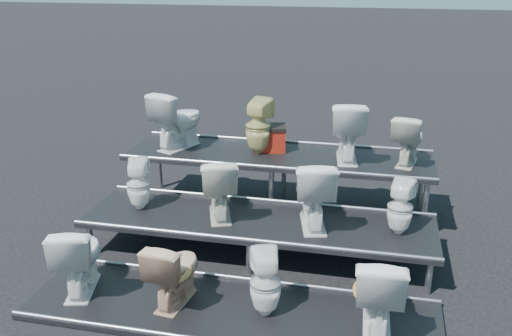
% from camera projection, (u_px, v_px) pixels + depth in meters
% --- Properties ---
extents(ground, '(80.00, 80.00, 0.00)m').
position_uv_depth(ground, '(258.00, 253.00, 7.01)').
color(ground, black).
rests_on(ground, ground).
extents(tier_front, '(4.20, 1.20, 0.06)m').
position_uv_depth(tier_front, '(230.00, 311.00, 5.81)').
color(tier_front, black).
rests_on(tier_front, ground).
extents(tier_mid, '(4.20, 1.20, 0.46)m').
position_uv_depth(tier_mid, '(258.00, 236.00, 6.93)').
color(tier_mid, black).
rests_on(tier_mid, ground).
extents(tier_back, '(4.20, 1.20, 0.86)m').
position_uv_depth(tier_back, '(278.00, 183.00, 8.05)').
color(tier_back, black).
rests_on(tier_back, ground).
extents(toilet_0, '(0.62, 0.85, 0.78)m').
position_uv_depth(toilet_0, '(79.00, 257.00, 6.00)').
color(toilet_0, white).
rests_on(toilet_0, tier_front).
extents(toilet_1, '(0.49, 0.75, 0.72)m').
position_uv_depth(toilet_1, '(174.00, 271.00, 5.80)').
color(toilet_1, tan).
rests_on(toilet_1, tier_front).
extents(toilet_2, '(0.40, 0.40, 0.69)m').
position_uv_depth(toilet_2, '(265.00, 283.00, 5.60)').
color(toilet_2, white).
rests_on(toilet_2, tier_front).
extents(toilet_3, '(0.49, 0.82, 0.82)m').
position_uv_depth(toilet_3, '(379.00, 290.00, 5.36)').
color(toilet_3, white).
rests_on(toilet_3, tier_front).
extents(toilet_4, '(0.35, 0.35, 0.64)m').
position_uv_depth(toilet_4, '(138.00, 184.00, 7.06)').
color(toilet_4, white).
rests_on(toilet_4, tier_mid).
extents(toilet_5, '(0.65, 0.85, 0.76)m').
position_uv_depth(toilet_5, '(219.00, 187.00, 6.82)').
color(toilet_5, beige).
rests_on(toilet_5, tier_mid).
extents(toilet_6, '(0.63, 0.89, 0.83)m').
position_uv_depth(toilet_6, '(313.00, 192.00, 6.58)').
color(toilet_6, white).
rests_on(toilet_6, tier_mid).
extents(toilet_7, '(0.36, 0.36, 0.64)m').
position_uv_depth(toilet_7, '(400.00, 207.00, 6.40)').
color(toilet_7, white).
rests_on(toilet_7, tier_mid).
extents(toilet_8, '(0.74, 0.92, 0.82)m').
position_uv_depth(toilet_8, '(178.00, 120.00, 8.07)').
color(toilet_8, white).
rests_on(toilet_8, tier_back).
extents(toilet_9, '(0.43, 0.43, 0.77)m').
position_uv_depth(toilet_9, '(258.00, 126.00, 7.83)').
color(toilet_9, '#CEC57A').
rests_on(toilet_9, tier_back).
extents(toilet_10, '(0.55, 0.85, 0.82)m').
position_uv_depth(toilet_10, '(347.00, 130.00, 7.58)').
color(toilet_10, white).
rests_on(toilet_10, tier_back).
extents(toilet_11, '(0.50, 0.72, 0.67)m').
position_uv_depth(toilet_11, '(408.00, 139.00, 7.44)').
color(toilet_11, beige).
rests_on(toilet_11, tier_back).
extents(red_crate, '(0.50, 0.43, 0.31)m').
position_uv_depth(red_crate, '(270.00, 140.00, 8.03)').
color(red_crate, maroon).
rests_on(red_crate, tier_back).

